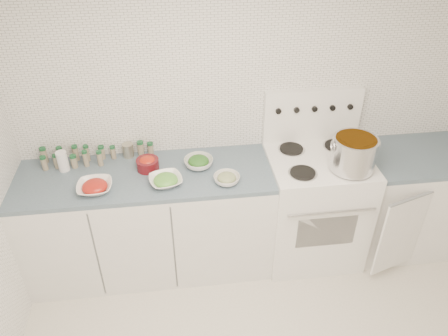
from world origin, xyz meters
TOP-DOWN VIEW (x-y plane):
  - room_walls at (0.00, 0.00)m, footprint 3.54×3.04m
  - counter_left at (-0.82, 1.19)m, footprint 1.85×0.62m
  - stove at (0.48, 1.19)m, footprint 0.76×0.70m
  - counter_right at (1.30, 1.19)m, footprint 0.89×0.75m
  - stock_pot at (0.66, 1.03)m, footprint 0.34×0.32m
  - bowl_tomato at (-1.15, 1.04)m, footprint 0.24×0.24m
  - bowl_snowpea at (-0.67, 1.06)m, footprint 0.27×0.27m
  - bowl_broccoli at (-0.42, 1.24)m, footprint 0.25×0.25m
  - bowl_zucchini at (-0.24, 1.02)m, footprint 0.25×0.25m
  - bowl_pepper at (-0.80, 1.26)m, footprint 0.16×0.16m
  - salt_canister at (-1.40, 1.32)m, footprint 0.09×0.09m
  - tin_can at (-0.94, 1.45)m, footprint 0.10×0.10m
  - spice_cluster at (-1.24, 1.41)m, footprint 0.83×0.15m

SIDE VIEW (x-z plane):
  - counter_right at x=1.30m, z-range 0.00..0.90m
  - counter_left at x=-0.82m, z-range 0.00..0.90m
  - stove at x=0.48m, z-range -0.18..1.18m
  - bowl_snowpea at x=-0.67m, z-range 0.89..0.97m
  - bowl_tomato at x=-1.15m, z-range 0.89..0.97m
  - bowl_zucchini at x=-0.24m, z-range 0.90..0.97m
  - bowl_broccoli at x=-0.42m, z-range 0.90..0.98m
  - bowl_pepper at x=-0.80m, z-range 0.90..1.00m
  - tin_can at x=-0.94m, z-range 0.90..1.01m
  - spice_cluster at x=-1.24m, z-range 0.89..1.03m
  - salt_canister at x=-1.40m, z-range 0.90..1.05m
  - stock_pot at x=0.66m, z-range 0.96..1.20m
  - room_walls at x=0.00m, z-range 0.30..2.82m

